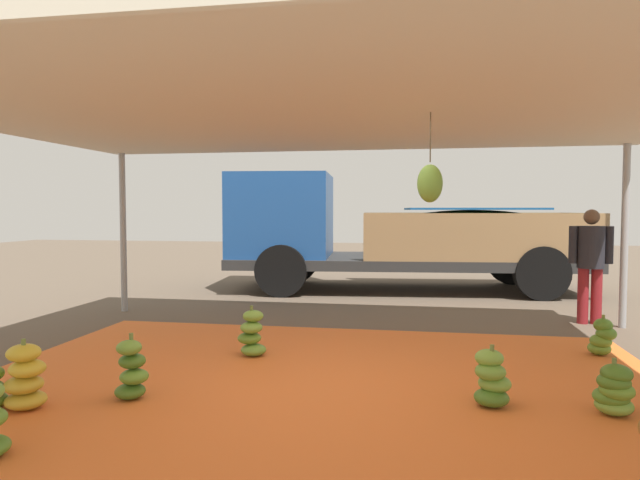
{
  "coord_description": "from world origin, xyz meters",
  "views": [
    {
      "loc": [
        0.96,
        -5.21,
        1.66
      ],
      "look_at": [
        -0.34,
        2.22,
        1.26
      ],
      "focal_mm": 31.69,
      "sensor_mm": 36.0,
      "label": 1
    }
  ],
  "objects_px": {
    "banana_bunch_8": "(131,371)",
    "worker_0": "(591,257)",
    "banana_bunch_0": "(25,379)",
    "banana_bunch_1": "(492,380)",
    "banana_bunch_4": "(614,391)",
    "cargo_truck_main": "(388,233)",
    "banana_bunch_2": "(252,335)",
    "banana_bunch_5": "(602,338)"
  },
  "relations": [
    {
      "from": "banana_bunch_2",
      "to": "banana_bunch_5",
      "type": "bearing_deg",
      "value": 9.84
    },
    {
      "from": "banana_bunch_1",
      "to": "worker_0",
      "type": "distance_m",
      "value": 4.34
    },
    {
      "from": "banana_bunch_8",
      "to": "cargo_truck_main",
      "type": "xyz_separation_m",
      "value": [
        1.83,
        7.25,
        0.94
      ]
    },
    {
      "from": "banana_bunch_8",
      "to": "worker_0",
      "type": "bearing_deg",
      "value": 40.64
    },
    {
      "from": "banana_bunch_0",
      "to": "cargo_truck_main",
      "type": "distance_m",
      "value": 8.11
    },
    {
      "from": "cargo_truck_main",
      "to": "worker_0",
      "type": "relative_size",
      "value": 4.38
    },
    {
      "from": "banana_bunch_0",
      "to": "banana_bunch_5",
      "type": "relative_size",
      "value": 1.27
    },
    {
      "from": "banana_bunch_1",
      "to": "banana_bunch_8",
      "type": "distance_m",
      "value": 3.1
    },
    {
      "from": "banana_bunch_4",
      "to": "cargo_truck_main",
      "type": "xyz_separation_m",
      "value": [
        -2.19,
        6.95,
        0.98
      ]
    },
    {
      "from": "banana_bunch_0",
      "to": "banana_bunch_2",
      "type": "relative_size",
      "value": 1.04
    },
    {
      "from": "banana_bunch_1",
      "to": "cargo_truck_main",
      "type": "bearing_deg",
      "value": 100.32
    },
    {
      "from": "banana_bunch_4",
      "to": "cargo_truck_main",
      "type": "distance_m",
      "value": 7.36
    },
    {
      "from": "banana_bunch_4",
      "to": "banana_bunch_5",
      "type": "relative_size",
      "value": 1.0
    },
    {
      "from": "cargo_truck_main",
      "to": "banana_bunch_8",
      "type": "bearing_deg",
      "value": -104.14
    },
    {
      "from": "banana_bunch_1",
      "to": "banana_bunch_2",
      "type": "relative_size",
      "value": 0.91
    },
    {
      "from": "banana_bunch_2",
      "to": "banana_bunch_0",
      "type": "bearing_deg",
      "value": -124.02
    },
    {
      "from": "banana_bunch_1",
      "to": "banana_bunch_8",
      "type": "height_order",
      "value": "banana_bunch_8"
    },
    {
      "from": "banana_bunch_4",
      "to": "worker_0",
      "type": "height_order",
      "value": "worker_0"
    },
    {
      "from": "banana_bunch_1",
      "to": "banana_bunch_2",
      "type": "distance_m",
      "value": 2.76
    },
    {
      "from": "banana_bunch_2",
      "to": "banana_bunch_5",
      "type": "xyz_separation_m",
      "value": [
        3.91,
        0.68,
        -0.04
      ]
    },
    {
      "from": "banana_bunch_0",
      "to": "banana_bunch_1",
      "type": "height_order",
      "value": "banana_bunch_0"
    },
    {
      "from": "banana_bunch_4",
      "to": "cargo_truck_main",
      "type": "height_order",
      "value": "cargo_truck_main"
    },
    {
      "from": "banana_bunch_2",
      "to": "cargo_truck_main",
      "type": "bearing_deg",
      "value": 77.8
    },
    {
      "from": "banana_bunch_1",
      "to": "worker_0",
      "type": "relative_size",
      "value": 0.31
    },
    {
      "from": "banana_bunch_2",
      "to": "banana_bunch_8",
      "type": "xyz_separation_m",
      "value": [
        -0.61,
        -1.6,
        0.0
      ]
    },
    {
      "from": "banana_bunch_0",
      "to": "banana_bunch_5",
      "type": "distance_m",
      "value": 5.9
    },
    {
      "from": "banana_bunch_5",
      "to": "banana_bunch_2",
      "type": "bearing_deg",
      "value": -170.16
    },
    {
      "from": "banana_bunch_0",
      "to": "banana_bunch_8",
      "type": "xyz_separation_m",
      "value": [
        0.74,
        0.39,
        -0.01
      ]
    },
    {
      "from": "banana_bunch_4",
      "to": "banana_bunch_2",
      "type": "bearing_deg",
      "value": 159.1
    },
    {
      "from": "banana_bunch_0",
      "to": "banana_bunch_8",
      "type": "height_order",
      "value": "banana_bunch_0"
    },
    {
      "from": "banana_bunch_8",
      "to": "worker_0",
      "type": "relative_size",
      "value": 0.35
    },
    {
      "from": "banana_bunch_0",
      "to": "banana_bunch_2",
      "type": "bearing_deg",
      "value": 55.98
    },
    {
      "from": "banana_bunch_0",
      "to": "banana_bunch_4",
      "type": "distance_m",
      "value": 4.81
    },
    {
      "from": "banana_bunch_5",
      "to": "banana_bunch_8",
      "type": "relative_size",
      "value": 0.81
    },
    {
      "from": "banana_bunch_0",
      "to": "banana_bunch_2",
      "type": "xyz_separation_m",
      "value": [
        1.34,
        1.99,
        -0.01
      ]
    },
    {
      "from": "banana_bunch_0",
      "to": "cargo_truck_main",
      "type": "height_order",
      "value": "cargo_truck_main"
    },
    {
      "from": "banana_bunch_1",
      "to": "banana_bunch_0",
      "type": "bearing_deg",
      "value": -168.69
    },
    {
      "from": "banana_bunch_2",
      "to": "banana_bunch_8",
      "type": "relative_size",
      "value": 0.98
    },
    {
      "from": "banana_bunch_1",
      "to": "banana_bunch_5",
      "type": "bearing_deg",
      "value": 52.95
    },
    {
      "from": "banana_bunch_0",
      "to": "cargo_truck_main",
      "type": "xyz_separation_m",
      "value": [
        2.57,
        7.64,
        0.93
      ]
    },
    {
      "from": "worker_0",
      "to": "cargo_truck_main",
      "type": "bearing_deg",
      "value": 135.68
    },
    {
      "from": "banana_bunch_0",
      "to": "banana_bunch_4",
      "type": "relative_size",
      "value": 1.27
    }
  ]
}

